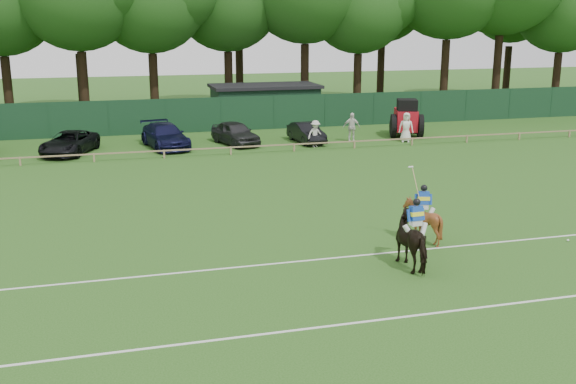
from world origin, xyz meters
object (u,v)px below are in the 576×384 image
object	(u,v)px
suv_black	(69,143)
spectator_mid	(351,127)
estate_black	(306,133)
utility_shed	(265,104)
sedan_navy	(165,136)
horse_dark	(415,241)
tractor	(406,119)
hatch_grey	(235,133)
polo_ball	(568,240)
spectator_left	(315,134)
horse_chestnut	(422,221)
spectator_right	(406,127)

from	to	relation	value
suv_black	spectator_mid	world-z (taller)	spectator_mid
estate_black	utility_shed	xyz separation A→B (m)	(-0.65, 9.19, 0.88)
suv_black	sedan_navy	xyz separation A→B (m)	(5.83, 0.57, 0.08)
horse_dark	tractor	size ratio (longest dim) A/B	0.60
estate_black	hatch_grey	bearing A→B (deg)	168.07
horse_dark	polo_ball	xyz separation A→B (m)	(6.67, 0.91, -0.87)
suv_black	spectator_left	size ratio (longest dim) A/B	2.88
horse_chestnut	tractor	size ratio (longest dim) A/B	0.44
sedan_navy	spectator_mid	world-z (taller)	spectator_mid
estate_black	spectator_left	size ratio (longest dim) A/B	2.31
sedan_navy	spectator_left	bearing A→B (deg)	-25.34
horse_dark	sedan_navy	size ratio (longest dim) A/B	0.41
spectator_left	estate_black	bearing A→B (deg)	76.95
horse_chestnut	tractor	world-z (taller)	tractor
suv_black	estate_black	bearing A→B (deg)	20.40
sedan_navy	spectator_right	xyz separation A→B (m)	(15.75, -2.14, 0.22)
horse_dark	horse_chestnut	distance (m)	2.75
utility_shed	tractor	size ratio (longest dim) A/B	2.32
suv_black	tractor	xyz separation A→B (m)	(22.52, 0.50, 0.55)
estate_black	suv_black	bearing A→B (deg)	174.58
polo_ball	utility_shed	xyz separation A→B (m)	(-4.00, 31.58, 1.49)
horse_chestnut	suv_black	distance (m)	24.79
spectator_mid	tractor	world-z (taller)	tractor
sedan_navy	estate_black	xyz separation A→B (m)	(9.26, -0.60, -0.11)
horse_dark	sedan_navy	bearing A→B (deg)	-80.90
horse_chestnut	suv_black	size ratio (longest dim) A/B	0.32
suv_black	spectator_mid	bearing A→B (deg)	18.88
spectator_left	spectator_right	world-z (taller)	spectator_right
hatch_grey	horse_chestnut	bearing A→B (deg)	-98.77
horse_chestnut	sedan_navy	xyz separation A→B (m)	(-7.36, 21.55, -0.03)
horse_chestnut	tractor	distance (m)	23.43
hatch_grey	spectator_left	distance (m)	5.30
tractor	suv_black	bearing A→B (deg)	-160.27
estate_black	spectator_left	world-z (taller)	spectator_left
spectator_mid	spectator_right	size ratio (longest dim) A/B	0.99
sedan_navy	horse_dark	bearing A→B (deg)	-87.29
spectator_left	tractor	world-z (taller)	tractor
horse_dark	spectator_mid	world-z (taller)	spectator_mid
estate_black	spectator_mid	size ratio (longest dim) A/B	2.04
hatch_grey	polo_ball	bearing A→B (deg)	-86.87
sedan_navy	polo_ball	world-z (taller)	sedan_navy
suv_black	estate_black	xyz separation A→B (m)	(15.08, -0.03, -0.03)
spectator_right	polo_ball	distance (m)	21.10
hatch_grey	tractor	xyz separation A→B (m)	(12.15, -0.02, 0.48)
estate_black	sedan_navy	bearing A→B (deg)	171.00
horse_dark	tractor	bearing A→B (deg)	-119.15
suv_black	tractor	size ratio (longest dim) A/B	1.37
horse_chestnut	spectator_right	xyz separation A→B (m)	(8.39, 19.41, 0.19)
estate_black	spectator_right	world-z (taller)	spectator_right
utility_shed	spectator_left	bearing A→B (deg)	-86.26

